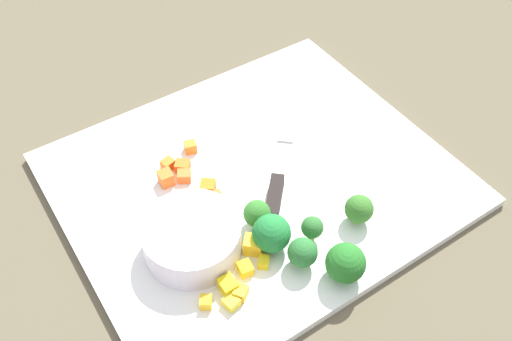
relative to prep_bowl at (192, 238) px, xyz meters
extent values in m
plane|color=brown|center=(0.12, 0.05, -0.03)|extent=(4.00, 4.00, 0.00)
cube|color=white|center=(0.12, 0.05, -0.03)|extent=(0.45, 0.39, 0.01)
cylinder|color=white|center=(0.00, 0.00, 0.00)|extent=(0.11, 0.11, 0.04)
cube|color=silver|center=(0.23, 0.13, -0.02)|extent=(0.11, 0.12, 0.00)
cube|color=black|center=(0.11, 0.00, -0.01)|extent=(0.05, 0.05, 0.02)
cube|color=orange|center=(0.02, 0.10, -0.01)|extent=(0.02, 0.02, 0.02)
cube|color=orange|center=(0.05, 0.04, -0.01)|extent=(0.02, 0.02, 0.02)
cube|color=orange|center=(0.03, 0.12, -0.01)|extent=(0.02, 0.02, 0.01)
cube|color=orange|center=(0.05, 0.11, -0.01)|extent=(0.02, 0.02, 0.01)
cube|color=orange|center=(0.04, 0.06, -0.01)|extent=(0.02, 0.02, 0.01)
cube|color=orange|center=(0.04, 0.09, -0.01)|extent=(0.02, 0.02, 0.01)
cube|color=orange|center=(0.07, 0.13, -0.01)|extent=(0.02, 0.02, 0.01)
cube|color=orange|center=(0.03, 0.06, -0.01)|extent=(0.01, 0.01, 0.01)
cube|color=orange|center=(0.05, 0.06, -0.01)|extent=(0.02, 0.02, 0.02)
cube|color=yellow|center=(0.03, -0.06, -0.01)|extent=(0.02, 0.02, 0.01)
cube|color=yellow|center=(0.01, -0.08, -0.01)|extent=(0.02, 0.02, 0.01)
cube|color=yellow|center=(0.05, -0.04, -0.01)|extent=(0.03, 0.03, 0.02)
cube|color=yellow|center=(0.00, -0.08, -0.01)|extent=(0.02, 0.02, 0.01)
cube|color=yellow|center=(0.05, -0.06, -0.01)|extent=(0.02, 0.02, 0.01)
cube|color=yellow|center=(-0.02, -0.07, -0.01)|extent=(0.02, 0.02, 0.01)
cube|color=yellow|center=(0.00, -0.06, -0.01)|extent=(0.02, 0.02, 0.02)
cylinder|color=#8DAC56|center=(0.11, -0.06, -0.01)|extent=(0.01, 0.01, 0.01)
sphere|color=#2E6D2D|center=(0.11, -0.06, 0.00)|extent=(0.02, 0.02, 0.02)
cylinder|color=#8BB260|center=(0.09, -0.08, -0.01)|extent=(0.01, 0.01, 0.01)
sphere|color=#2B6F31|center=(0.09, -0.08, 0.00)|extent=(0.03, 0.03, 0.03)
cylinder|color=#85C058|center=(0.12, -0.12, -0.01)|extent=(0.01, 0.01, 0.01)
sphere|color=#257125|center=(0.12, -0.12, 0.00)|extent=(0.04, 0.04, 0.04)
cylinder|color=#97B556|center=(0.17, -0.07, -0.01)|extent=(0.01, 0.01, 0.01)
sphere|color=#377328|center=(0.17, -0.07, 0.00)|extent=(0.03, 0.03, 0.03)
cylinder|color=#87B56D|center=(0.08, -0.01, -0.01)|extent=(0.01, 0.01, 0.01)
sphere|color=#317428|center=(0.08, -0.01, 0.00)|extent=(0.03, 0.03, 0.03)
cylinder|color=#8FB761|center=(0.07, -0.04, -0.01)|extent=(0.01, 0.01, 0.01)
sphere|color=#217B35|center=(0.07, -0.04, 0.00)|extent=(0.04, 0.04, 0.04)
camera|label=1|loc=(-0.13, -0.33, 0.49)|focal=39.38mm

